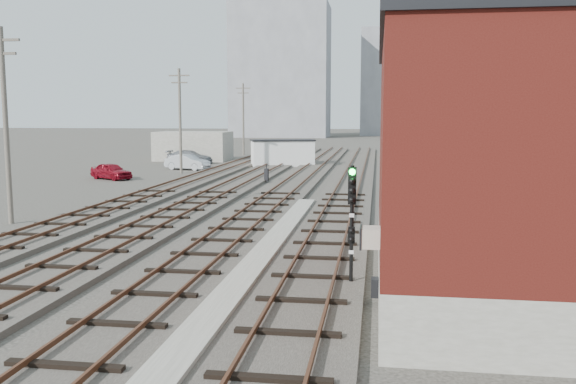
% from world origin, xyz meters
% --- Properties ---
extents(ground, '(320.00, 320.00, 0.00)m').
position_xyz_m(ground, '(0.00, 60.00, 0.00)').
color(ground, '#282621').
rests_on(ground, ground).
extents(track_right, '(3.20, 90.00, 0.39)m').
position_xyz_m(track_right, '(2.50, 39.00, 0.11)').
color(track_right, '#332D28').
rests_on(track_right, ground).
extents(track_mid_right, '(3.20, 90.00, 0.39)m').
position_xyz_m(track_mid_right, '(-1.50, 39.00, 0.11)').
color(track_mid_right, '#332D28').
rests_on(track_mid_right, ground).
extents(track_mid_left, '(3.20, 90.00, 0.39)m').
position_xyz_m(track_mid_left, '(-5.50, 39.00, 0.11)').
color(track_mid_left, '#332D28').
rests_on(track_mid_left, ground).
extents(track_left, '(3.20, 90.00, 0.39)m').
position_xyz_m(track_left, '(-9.50, 39.00, 0.11)').
color(track_left, '#332D28').
rests_on(track_left, ground).
extents(platform_curb, '(0.90, 28.00, 0.26)m').
position_xyz_m(platform_curb, '(0.50, 14.00, 0.13)').
color(platform_curb, gray).
rests_on(platform_curb, ground).
extents(brick_building, '(6.54, 12.20, 7.22)m').
position_xyz_m(brick_building, '(7.50, 12.00, 3.63)').
color(brick_building, gray).
rests_on(brick_building, ground).
extents(lattice_tower, '(1.60, 1.60, 15.00)m').
position_xyz_m(lattice_tower, '(5.50, 35.00, 7.50)').
color(lattice_tower, black).
rests_on(lattice_tower, ground).
extents(utility_pole_left_a, '(1.80, 0.24, 9.00)m').
position_xyz_m(utility_pole_left_a, '(-12.50, 20.00, 4.80)').
color(utility_pole_left_a, '#595147').
rests_on(utility_pole_left_a, ground).
extents(utility_pole_left_b, '(1.80, 0.24, 9.00)m').
position_xyz_m(utility_pole_left_b, '(-12.50, 45.00, 4.80)').
color(utility_pole_left_b, '#595147').
rests_on(utility_pole_left_b, ground).
extents(utility_pole_left_c, '(1.80, 0.24, 9.00)m').
position_xyz_m(utility_pole_left_c, '(-12.50, 70.00, 4.80)').
color(utility_pole_left_c, '#595147').
rests_on(utility_pole_left_c, ground).
extents(utility_pole_right_a, '(1.80, 0.24, 9.00)m').
position_xyz_m(utility_pole_right_a, '(6.50, 28.00, 4.80)').
color(utility_pole_right_a, '#595147').
rests_on(utility_pole_right_a, ground).
extents(utility_pole_right_b, '(1.80, 0.24, 9.00)m').
position_xyz_m(utility_pole_right_b, '(6.50, 58.00, 4.80)').
color(utility_pole_right_b, '#595147').
rests_on(utility_pole_right_b, ground).
extents(apartment_left, '(22.00, 14.00, 30.00)m').
position_xyz_m(apartment_left, '(-18.00, 135.00, 15.00)').
color(apartment_left, gray).
rests_on(apartment_left, ground).
extents(apartment_right, '(16.00, 12.00, 26.00)m').
position_xyz_m(apartment_right, '(8.00, 150.00, 13.00)').
color(apartment_right, gray).
rests_on(apartment_right, ground).
extents(shed_left, '(8.00, 5.00, 3.20)m').
position_xyz_m(shed_left, '(-16.00, 60.00, 1.60)').
color(shed_left, gray).
rests_on(shed_left, ground).
extents(shed_right, '(6.00, 6.00, 4.00)m').
position_xyz_m(shed_right, '(9.00, 70.00, 2.00)').
color(shed_right, gray).
rests_on(shed_right, ground).
extents(signal_mast, '(0.40, 0.40, 3.61)m').
position_xyz_m(signal_mast, '(3.70, 11.58, 2.06)').
color(signal_mast, gray).
rests_on(signal_mast, ground).
extents(switch_stand, '(0.33, 0.33, 1.25)m').
position_xyz_m(switch_stand, '(-3.84, 38.94, 0.59)').
color(switch_stand, black).
rests_on(switch_stand, ground).
extents(site_trailer, '(6.78, 4.50, 2.63)m').
position_xyz_m(site_trailer, '(-4.95, 53.90, 1.33)').
color(site_trailer, white).
rests_on(site_trailer, ground).
extents(car_red, '(4.10, 3.20, 1.31)m').
position_xyz_m(car_red, '(-16.37, 39.38, 0.65)').
color(car_red, maroon).
rests_on(car_red, ground).
extents(car_silver, '(4.54, 2.63, 1.41)m').
position_xyz_m(car_silver, '(-13.02, 48.44, 0.71)').
color(car_silver, '#B6BABE').
rests_on(car_silver, ground).
extents(car_grey, '(4.83, 2.00, 1.40)m').
position_xyz_m(car_grey, '(-15.04, 55.55, 0.70)').
color(car_grey, slate).
rests_on(car_grey, ground).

